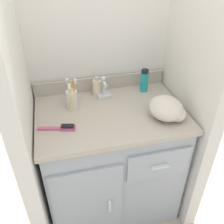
# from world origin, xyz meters

# --- Properties ---
(ground_plane) EXTENTS (6.00, 6.00, 0.00)m
(ground_plane) POSITION_xyz_m (0.00, 0.00, 0.00)
(ground_plane) COLOR #ADA393
(wall_back) EXTENTS (1.05, 0.08, 2.20)m
(wall_back) POSITION_xyz_m (0.00, 0.34, 1.10)
(wall_back) COLOR silver
(wall_back) RESTS_ON ground_plane
(wall_left) EXTENTS (0.08, 0.66, 2.20)m
(wall_left) POSITION_xyz_m (-0.48, 0.00, 1.10)
(wall_left) COLOR silver
(wall_left) RESTS_ON ground_plane
(wall_right) EXTENTS (0.08, 0.66, 2.20)m
(wall_right) POSITION_xyz_m (0.48, 0.00, 1.10)
(wall_right) COLOR silver
(wall_right) RESTS_ON ground_plane
(vanity) EXTENTS (0.87, 0.60, 0.82)m
(vanity) POSITION_xyz_m (-0.00, -0.00, 0.43)
(vanity) COLOR #9EA8B2
(vanity) RESTS_ON ground_plane
(backsplash) EXTENTS (0.87, 0.02, 0.09)m
(backsplash) POSITION_xyz_m (0.00, 0.28, 0.87)
(backsplash) COLOR #B2A899
(backsplash) RESTS_ON vanity
(sink_faucet) EXTENTS (0.09, 0.09, 0.14)m
(sink_faucet) POSITION_xyz_m (0.00, 0.18, 0.87)
(sink_faucet) COLOR silver
(sink_faucet) RESTS_ON vanity
(toothbrush_cup) EXTENTS (0.07, 0.12, 0.19)m
(toothbrush_cup) POSITION_xyz_m (-0.21, 0.11, 0.88)
(toothbrush_cup) COLOR silver
(toothbrush_cup) RESTS_ON vanity
(soap_dispenser) EXTENTS (0.06, 0.06, 0.13)m
(soap_dispenser) POSITION_xyz_m (-0.04, 0.22, 0.88)
(soap_dispenser) COLOR beige
(soap_dispenser) RESTS_ON vanity
(shaving_cream_can) EXTENTS (0.05, 0.05, 0.15)m
(shaving_cream_can) POSITION_xyz_m (0.27, 0.19, 0.90)
(shaving_cream_can) COLOR teal
(shaving_cream_can) RESTS_ON vanity
(hairbrush) EXTENTS (0.20, 0.07, 0.03)m
(hairbrush) POSITION_xyz_m (-0.29, -0.09, 0.83)
(hairbrush) COLOR #C1517F
(hairbrush) RESTS_ON vanity
(hand_towel) EXTENTS (0.20, 0.22, 0.11)m
(hand_towel) POSITION_xyz_m (0.30, -0.12, 0.87)
(hand_towel) COLOR beige
(hand_towel) RESTS_ON vanity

